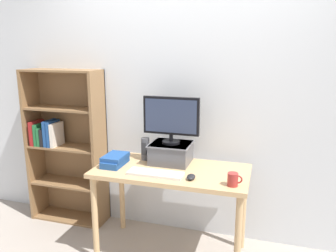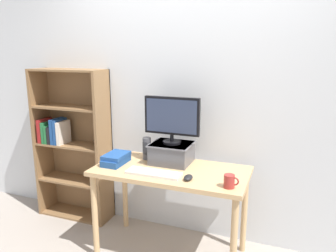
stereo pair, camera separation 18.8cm
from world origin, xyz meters
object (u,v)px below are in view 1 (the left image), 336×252
Objects in this scene: computer_monitor at (171,118)px; book_stack at (115,160)px; bookshelf_unit at (65,144)px; coffee_mug at (233,179)px; riser_box at (171,152)px; desk_speaker at (145,149)px; computer_mouse at (191,177)px; desk at (171,180)px; keyboard at (155,173)px.

book_stack is (-0.44, -0.20, -0.35)m from computer_monitor.
bookshelf_unit is 1.80m from coffee_mug.
computer_monitor is at bearing -7.53° from bookshelf_unit.
riser_box is 1.77× the size of desk_speaker.
book_stack reaches higher than computer_mouse.
desk_speaker is at bearing 46.39° from book_stack.
bookshelf_unit is at bearing 154.33° from book_stack.
riser_box reaches higher than coffee_mug.
desk_speaker is at bearing 150.80° from desk.
bookshelf_unit is 1.23m from computer_monitor.
computer_monitor is 1.11× the size of keyboard.
keyboard is 2.21× the size of desk_speaker.
desk is 0.51m from book_stack.
computer_mouse is at bearing -51.97° from riser_box.
riser_box reaches higher than keyboard.
book_stack is at bearing 163.58° from keyboard.
computer_monitor is 0.50m from keyboard.
desk is at bearing 63.06° from keyboard.
book_stack is (-0.69, 0.12, 0.03)m from computer_mouse.
desk_speaker is (0.92, -0.14, 0.08)m from bookshelf_unit.
computer_mouse is at bearing -33.79° from desk_speaker.
book_stack is 0.29m from desk_speaker.
book_stack is (-0.44, -0.20, -0.05)m from riser_box.
riser_box reaches higher than desk.
computer_monitor is (1.16, -0.15, 0.37)m from bookshelf_unit.
book_stack is (0.73, -0.35, 0.02)m from bookshelf_unit.
book_stack is at bearing -25.67° from bookshelf_unit.
computer_mouse is 0.96× the size of coffee_mug.
bookshelf_unit is 0.81m from book_stack.
computer_monitor reaches higher than coffee_mug.
book_stack is 1.02m from coffee_mug.
computer_monitor is at bearing 148.10° from coffee_mug.
bookshelf_unit reaches higher than desk.
computer_mouse is (1.42, -0.47, -0.00)m from bookshelf_unit.
bookshelf_unit is at bearing 157.48° from keyboard.
computer_monitor is 0.55m from computer_mouse.
bookshelf_unit is at bearing 163.69° from coffee_mug.
bookshelf_unit is 0.94m from desk_speaker.
computer_mouse is (0.29, -0.00, 0.01)m from keyboard.
desk is 0.58m from coffee_mug.
keyboard is at bearing 176.36° from coffee_mug.
desk_speaker is (0.20, 0.21, 0.06)m from book_stack.
desk_speaker reaches higher than riser_box.
computer_monitor is at bearing 83.63° from keyboard.
bookshelf_unit is 14.89× the size of computer_mouse.
computer_mouse is (0.20, -0.17, 0.12)m from desk.
desk_speaker is at bearing 178.02° from riser_box.
keyboard is 0.39m from desk_speaker.
coffee_mug is at bearing -16.31° from bookshelf_unit.
riser_box is 0.67m from coffee_mug.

